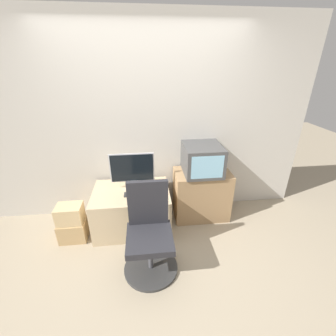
% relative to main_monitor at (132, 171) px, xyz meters
% --- Properties ---
extents(ground_plane, '(12.00, 12.00, 0.00)m').
position_rel_main_monitor_xyz_m(ground_plane, '(0.22, -0.97, -0.80)').
color(ground_plane, tan).
extents(wall_back, '(4.40, 0.05, 2.60)m').
position_rel_main_monitor_xyz_m(wall_back, '(0.22, 0.35, 0.50)').
color(wall_back, beige).
rests_on(wall_back, ground_plane).
extents(desk, '(0.97, 0.70, 0.55)m').
position_rel_main_monitor_xyz_m(desk, '(-0.03, -0.08, -0.52)').
color(desk, '#CCB289').
rests_on(desk, ground_plane).
extents(side_stand, '(0.75, 0.46, 0.70)m').
position_rel_main_monitor_xyz_m(side_stand, '(0.93, 0.06, -0.45)').
color(side_stand, '#A37F56').
rests_on(side_stand, ground_plane).
extents(main_monitor, '(0.55, 0.21, 0.48)m').
position_rel_main_monitor_xyz_m(main_monitor, '(0.00, 0.00, 0.00)').
color(main_monitor, silver).
rests_on(main_monitor, desk).
extents(keyboard, '(0.30, 0.11, 0.01)m').
position_rel_main_monitor_xyz_m(keyboard, '(0.04, -0.17, -0.24)').
color(keyboard, '#2D2D2D').
rests_on(keyboard, desk).
extents(mouse, '(0.06, 0.04, 0.02)m').
position_rel_main_monitor_xyz_m(mouse, '(0.23, -0.19, -0.24)').
color(mouse, silver).
rests_on(mouse, desk).
extents(crt_tv, '(0.49, 0.53, 0.38)m').
position_rel_main_monitor_xyz_m(crt_tv, '(0.91, 0.07, 0.09)').
color(crt_tv, '#474747').
rests_on(crt_tv, side_stand).
extents(office_chair, '(0.58, 0.58, 0.97)m').
position_rel_main_monitor_xyz_m(office_chair, '(0.17, -0.76, -0.40)').
color(office_chair, '#333333').
rests_on(office_chair, ground_plane).
extents(cardboard_box_lower, '(0.33, 0.26, 0.26)m').
position_rel_main_monitor_xyz_m(cardboard_box_lower, '(-0.77, -0.24, -0.67)').
color(cardboard_box_lower, tan).
rests_on(cardboard_box_lower, ground_plane).
extents(cardboard_box_upper, '(0.30, 0.23, 0.23)m').
position_rel_main_monitor_xyz_m(cardboard_box_upper, '(-0.77, -0.24, -0.42)').
color(cardboard_box_upper, '#D1B27F').
rests_on(cardboard_box_upper, cardboard_box_lower).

